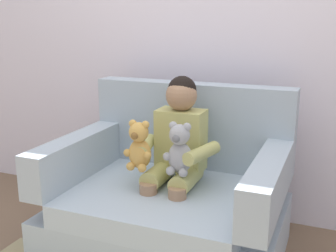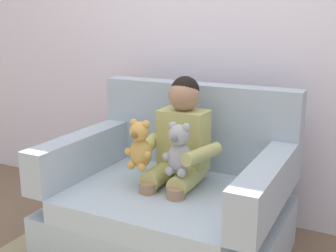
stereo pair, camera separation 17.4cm
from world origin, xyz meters
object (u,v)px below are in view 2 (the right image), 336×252
seated_child (178,146)px  plush_honey (140,146)px  armchair (172,203)px  plush_grey (179,150)px

seated_child → plush_honey: size_ratio=3.12×
armchair → plush_honey: bearing=-136.9°
seated_child → plush_grey: 0.15m
armchair → seated_child: size_ratio=1.47×
armchair → seated_child: seated_child is taller
armchair → plush_grey: bearing=-49.3°
armchair → plush_grey: armchair is taller
plush_honey → seated_child: bearing=34.5°
plush_honey → plush_grey: bearing=-6.1°
armchair → plush_honey: (-0.13, -0.12, 0.34)m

